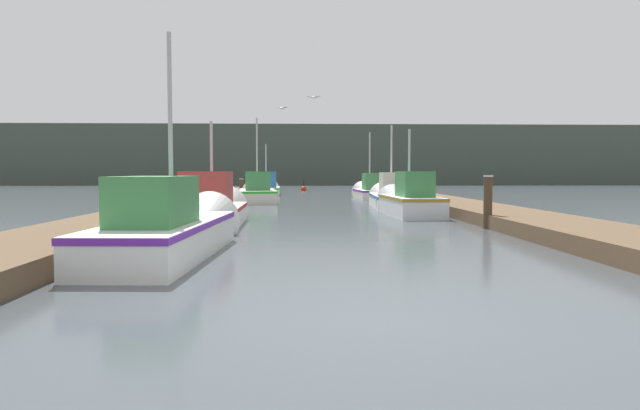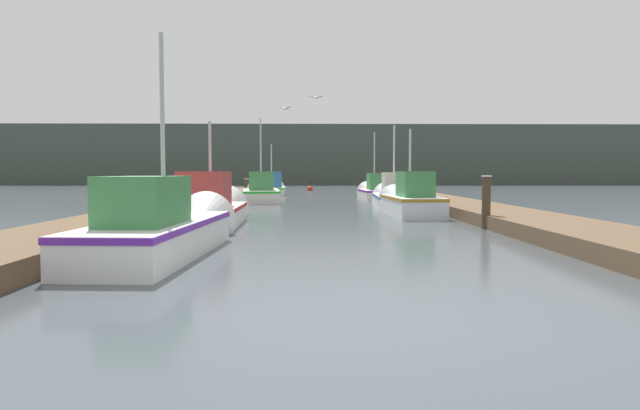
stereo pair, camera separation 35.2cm
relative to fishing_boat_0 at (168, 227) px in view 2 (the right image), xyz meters
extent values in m
plane|color=#3D4449|center=(3.08, -4.97, -0.46)|extent=(200.00, 200.00, 0.00)
cube|color=brown|center=(-2.24, 11.03, -0.28)|extent=(2.29, 40.00, 0.36)
cube|color=brown|center=(8.40, 11.03, -0.28)|extent=(2.29, 40.00, 0.36)
cube|color=#424C42|center=(3.08, 62.70, 3.02)|extent=(120.00, 16.00, 6.97)
cube|color=silver|center=(-0.04, -0.63, -0.14)|extent=(1.80, 5.10, 0.63)
cube|color=#60239E|center=(-0.04, -0.63, 0.11)|extent=(1.84, 5.13, 0.10)
cone|color=silver|center=(0.14, 2.42, -0.14)|extent=(1.50, 1.19, 1.44)
cube|color=#387A42|center=(-0.07, -1.26, 0.57)|extent=(1.15, 1.98, 0.80)
cylinder|color=#B2B2B7|center=(-0.01, -0.26, 1.86)|extent=(0.08, 0.08, 3.37)
cube|color=silver|center=(-0.13, 5.02, -0.19)|extent=(1.75, 4.72, 0.55)
cube|color=red|center=(-0.13, 5.02, 0.03)|extent=(1.78, 4.75, 0.10)
cone|color=silver|center=(-0.19, 7.95, -0.19)|extent=(1.60, 1.21, 1.58)
cube|color=#99332D|center=(-0.12, 4.43, 0.57)|extent=(1.23, 1.93, 0.96)
cylinder|color=#B2B2B7|center=(-0.14, 5.37, 1.27)|extent=(0.08, 0.08, 2.36)
cube|color=silver|center=(6.11, 8.55, -0.12)|extent=(1.64, 3.97, 0.67)
cube|color=olive|center=(6.11, 8.55, 0.15)|extent=(1.67, 4.00, 0.10)
cone|color=silver|center=(6.00, 10.93, -0.12)|extent=(1.43, 0.94, 1.39)
cube|color=#387A42|center=(6.13, 8.06, 0.63)|extent=(1.06, 1.61, 0.84)
cylinder|color=#B2B2B7|center=(6.10, 8.84, 1.36)|extent=(0.08, 0.08, 2.30)
cube|color=silver|center=(6.21, 13.09, -0.19)|extent=(1.81, 4.55, 0.54)
cube|color=#276196|center=(6.21, 13.09, 0.02)|extent=(1.84, 4.59, 0.10)
cone|color=silver|center=(6.35, 15.87, -0.19)|extent=(1.56, 1.17, 1.51)
cube|color=#B2AD9E|center=(6.18, 12.53, 0.55)|extent=(1.13, 1.81, 0.93)
cylinder|color=#B2B2B7|center=(6.22, 13.42, 1.54)|extent=(0.08, 0.08, 2.92)
cube|color=silver|center=(0.26, 17.29, -0.15)|extent=(2.13, 4.54, 0.62)
cube|color=green|center=(0.26, 17.29, 0.10)|extent=(2.16, 4.58, 0.10)
cone|color=silver|center=(0.01, 19.88, -0.15)|extent=(1.70, 0.95, 1.63)
cube|color=#387A42|center=(0.31, 16.75, 0.61)|extent=(1.31, 1.73, 0.90)
cylinder|color=#B2B2B7|center=(0.23, 17.62, 1.93)|extent=(0.08, 0.08, 3.54)
cube|color=silver|center=(6.32, 21.23, -0.21)|extent=(1.61, 3.89, 0.50)
cube|color=#6817B9|center=(6.32, 21.23, -0.02)|extent=(1.64, 3.92, 0.10)
cone|color=silver|center=(6.21, 23.60, -0.21)|extent=(1.41, 0.96, 1.37)
cube|color=#387A42|center=(6.34, 20.76, 0.50)|extent=(0.97, 1.36, 0.92)
cylinder|color=#B2B2B7|center=(6.30, 21.52, 1.66)|extent=(0.08, 0.08, 3.23)
cube|color=silver|center=(0.16, 26.09, -0.21)|extent=(1.79, 4.12, 0.51)
cube|color=#24D720|center=(0.16, 26.09, -0.02)|extent=(1.82, 4.15, 0.10)
cone|color=silver|center=(0.13, 28.52, -0.21)|extent=(1.65, 0.79, 1.64)
cube|color=#2D6699|center=(0.17, 25.58, 0.55)|extent=(1.36, 1.40, 1.01)
cylinder|color=#B2B2B7|center=(0.16, 26.40, 1.44)|extent=(0.08, 0.08, 2.78)
cylinder|color=#473523|center=(-1.20, 24.01, 0.06)|extent=(0.23, 0.23, 1.05)
cylinder|color=silver|center=(-1.20, 24.01, 0.61)|extent=(0.26, 0.26, 0.04)
cylinder|color=#473523|center=(-1.12, 13.11, 0.10)|extent=(0.23, 0.23, 1.13)
cylinder|color=silver|center=(-1.12, 13.11, 0.69)|extent=(0.27, 0.27, 0.04)
cylinder|color=#473523|center=(7.29, 4.15, 0.22)|extent=(0.23, 0.23, 1.37)
cylinder|color=silver|center=(7.29, 4.15, 0.93)|extent=(0.26, 0.26, 0.04)
sphere|color=red|center=(2.67, 34.92, -0.34)|extent=(0.46, 0.46, 0.46)
cylinder|color=black|center=(2.67, 34.92, 0.15)|extent=(0.06, 0.06, 0.50)
ellipsoid|color=white|center=(2.91, 12.63, 4.05)|extent=(0.22, 0.31, 0.12)
cube|color=gray|center=(2.78, 12.67, 4.07)|extent=(0.30, 0.20, 0.07)
cube|color=gray|center=(3.04, 12.58, 4.07)|extent=(0.30, 0.20, 0.07)
ellipsoid|color=white|center=(1.53, 15.59, 3.93)|extent=(0.28, 0.31, 0.12)
cube|color=gray|center=(1.42, 15.68, 3.95)|extent=(0.29, 0.26, 0.07)
cube|color=gray|center=(1.64, 15.51, 3.95)|extent=(0.29, 0.26, 0.07)
camera|label=1|loc=(2.31, -10.69, 1.04)|focal=32.00mm
camera|label=2|loc=(2.66, -10.70, 1.04)|focal=32.00mm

